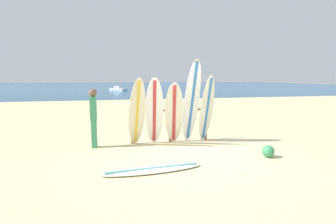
% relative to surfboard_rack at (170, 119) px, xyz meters
% --- Properties ---
extents(ground_plane, '(120.00, 120.00, 0.00)m').
position_rel_surfboard_rack_xyz_m(ground_plane, '(0.10, -1.56, -0.75)').
color(ground_plane, beige).
extents(ocean_water, '(120.00, 80.00, 0.01)m').
position_rel_surfboard_rack_xyz_m(ocean_water, '(0.10, 56.44, -0.75)').
color(ocean_water, navy).
rests_on(ocean_water, ground).
extents(surfboard_rack, '(2.56, 0.09, 1.18)m').
position_rel_surfboard_rack_xyz_m(surfboard_rack, '(0.00, 0.00, 0.00)').
color(surfboard_rack, olive).
rests_on(surfboard_rack, ground).
extents(surfboard_leaning_far_left, '(0.56, 0.87, 2.08)m').
position_rel_surfboard_rack_xyz_m(surfboard_leaning_far_left, '(-1.11, -0.42, 0.29)').
color(surfboard_leaning_far_left, beige).
rests_on(surfboard_leaning_far_left, ground).
extents(surfboard_leaning_left, '(0.64, 0.81, 2.08)m').
position_rel_surfboard_rack_xyz_m(surfboard_leaning_left, '(-0.57, -0.35, 0.29)').
color(surfboard_leaning_left, white).
rests_on(surfboard_leaning_left, ground).
extents(surfboard_leaning_center_left, '(0.73, 0.91, 1.94)m').
position_rel_surfboard_rack_xyz_m(surfboard_leaning_center_left, '(0.02, -0.42, 0.22)').
color(surfboard_leaning_center_left, silver).
rests_on(surfboard_leaning_center_left, ground).
extents(surfboard_leaning_center, '(0.65, 0.76, 2.65)m').
position_rel_surfboard_rack_xyz_m(surfboard_leaning_center, '(0.62, -0.32, 0.57)').
color(surfboard_leaning_center, white).
rests_on(surfboard_leaning_center, ground).
extents(surfboard_leaning_center_right, '(0.57, 0.62, 2.16)m').
position_rel_surfboard_rack_xyz_m(surfboard_leaning_center_right, '(1.15, -0.25, 0.33)').
color(surfboard_leaning_center_right, silver).
rests_on(surfboard_leaning_center_right, ground).
extents(surfboard_lying_on_sand, '(2.33, 0.72, 0.08)m').
position_rel_surfboard_rack_xyz_m(surfboard_lying_on_sand, '(-1.00, -2.56, -0.72)').
color(surfboard_lying_on_sand, white).
rests_on(surfboard_lying_on_sand, ground).
extents(beachgoer_standing, '(0.24, 0.28, 1.75)m').
position_rel_surfboard_rack_xyz_m(beachgoer_standing, '(-2.36, -0.20, 0.21)').
color(beachgoer_standing, '#3F9966').
rests_on(beachgoer_standing, ground).
extents(small_boat_offshore, '(2.70, 2.73, 0.71)m').
position_rel_surfboard_rack_xyz_m(small_boat_offshore, '(-0.31, 33.66, -0.50)').
color(small_boat_offshore, silver).
rests_on(small_boat_offshore, ocean_water).
extents(beach_ball, '(0.32, 0.32, 0.32)m').
position_rel_surfboard_rack_xyz_m(beach_ball, '(2.10, -2.23, -0.59)').
color(beach_ball, '#388C59').
rests_on(beach_ball, ground).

